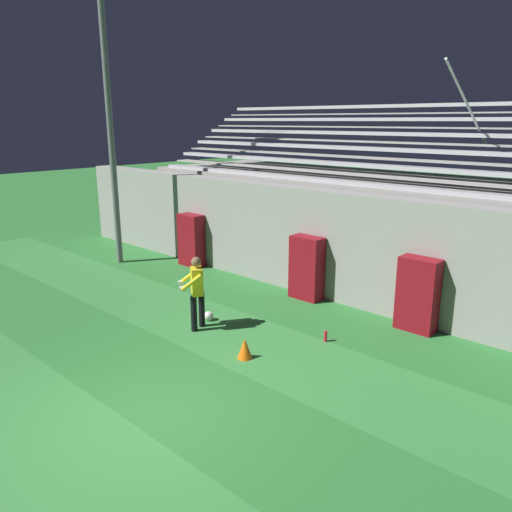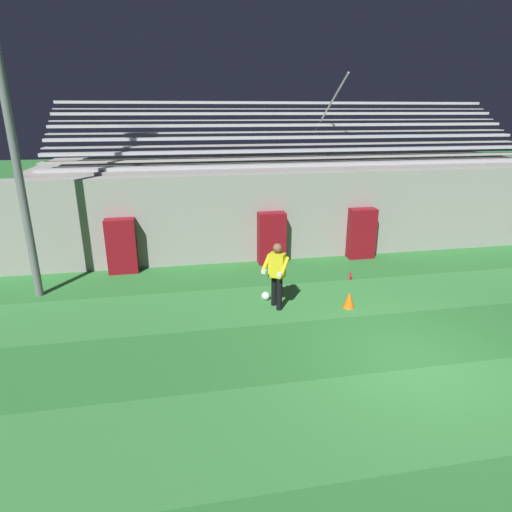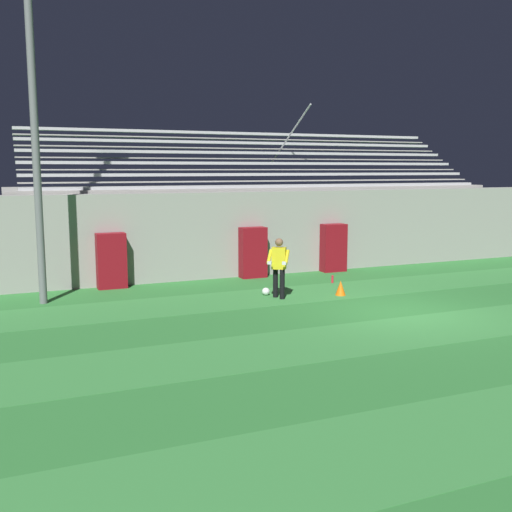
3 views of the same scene
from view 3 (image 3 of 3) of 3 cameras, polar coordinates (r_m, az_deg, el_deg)
name	(u,v)px [view 3 (image 3 of 3)]	position (r m, az deg, el deg)	size (l,w,h in m)	color
ground_plane	(401,313)	(15.40, 13.66, -5.25)	(80.00, 80.00, 0.00)	#2D7533
turf_stripe_mid	(442,327)	(14.26, 17.30, -6.47)	(28.00, 2.25, 0.01)	#38843D
turf_stripe_far	(339,290)	(17.81, 7.94, -3.26)	(28.00, 2.25, 0.01)	#38843D
back_wall	(287,232)	(20.66, 3.01, 2.32)	(24.00, 0.60, 2.80)	#999691
padding_pillar_gate_left	(253,253)	(19.61, -0.29, 0.33)	(0.86, 0.44, 1.66)	maroon
padding_pillar_gate_right	(333,248)	(20.96, 7.38, 0.78)	(0.86, 0.44, 1.66)	maroon
padding_pillar_far_left	(111,261)	(18.36, -13.61, -0.45)	(0.86, 0.44, 1.66)	maroon
bleacher_stand	(257,222)	(23.09, 0.07, 3.24)	(18.00, 4.75, 5.83)	#999691
floodlight_pole	(32,73)	(16.75, -20.59, 16.04)	(0.90, 0.36, 9.65)	slate
goalkeeper	(279,264)	(16.42, 2.19, -0.79)	(0.74, 0.72, 1.67)	black
soccer_ball	(266,292)	(16.95, 0.95, -3.40)	(0.22, 0.22, 0.22)	white
traffic_cone	(341,288)	(17.10, 8.06, -3.03)	(0.30, 0.30, 0.42)	orange
water_bottle	(332,279)	(18.92, 7.29, -2.20)	(0.07, 0.07, 0.24)	red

